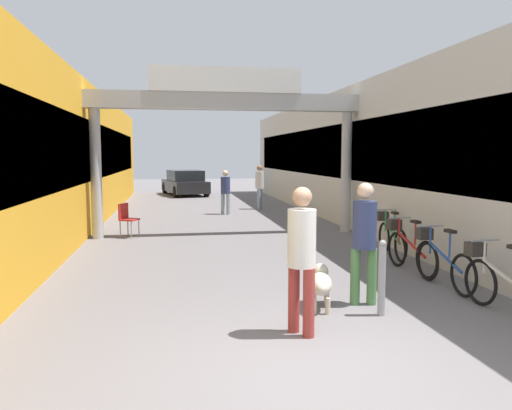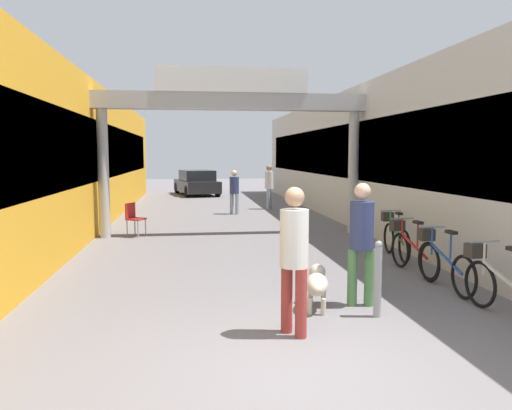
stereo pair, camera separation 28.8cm
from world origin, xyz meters
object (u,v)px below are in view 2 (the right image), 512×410
(bollard_post_metal, at_px, (378,278))
(parked_car_black, at_px, (197,183))
(dog_on_leash, at_px, (317,283))
(bicycle_silver_nearest, at_px, (500,284))
(bicycle_red_third, at_px, (411,249))
(pedestrian_carrying_crate, at_px, (234,189))
(pedestrian_with_dog, at_px, (362,236))
(bicycle_blue_second, at_px, (442,262))
(bicycle_green_farthest, at_px, (395,236))
(pedestrian_elderly_walking, at_px, (269,184))
(pedestrian_companion, at_px, (294,251))
(cafe_chair_red_nearer, at_px, (134,216))

(bollard_post_metal, distance_m, parked_car_black, 20.84)
(dog_on_leash, relative_size, bollard_post_metal, 0.81)
(dog_on_leash, bearing_deg, bicycle_silver_nearest, -15.15)
(dog_on_leash, distance_m, bicycle_red_third, 2.98)
(pedestrian_carrying_crate, relative_size, parked_car_black, 0.37)
(pedestrian_with_dog, bearing_deg, bicycle_blue_second, 24.30)
(pedestrian_carrying_crate, bearing_deg, parked_car_black, 97.97)
(bicycle_red_third, bearing_deg, bicycle_green_farthest, 78.93)
(dog_on_leash, distance_m, parked_car_black, 20.33)
(pedestrian_elderly_walking, bearing_deg, bicycle_blue_second, -85.51)
(bicycle_blue_second, bearing_deg, pedestrian_companion, -148.00)
(bollard_post_metal, bearing_deg, bicycle_blue_second, 38.42)
(pedestrian_companion, height_order, parked_car_black, pedestrian_companion)
(bicycle_red_third, bearing_deg, bicycle_silver_nearest, -88.17)
(bicycle_silver_nearest, distance_m, bicycle_green_farthest, 3.92)
(bicycle_red_third, height_order, cafe_chair_red_nearer, bicycle_red_third)
(pedestrian_with_dog, xyz_separation_m, pedestrian_companion, (-1.19, -1.03, 0.01))
(bicycle_green_farthest, height_order, cafe_chair_red_nearer, bicycle_green_farthest)
(pedestrian_with_dog, xyz_separation_m, bicycle_silver_nearest, (1.69, -0.70, -0.58))
(bicycle_blue_second, distance_m, cafe_chair_red_nearer, 8.09)
(bicycle_blue_second, bearing_deg, pedestrian_with_dog, -155.70)
(pedestrian_elderly_walking, height_order, bicycle_red_third, pedestrian_elderly_walking)
(pedestrian_elderly_walking, bearing_deg, bicycle_silver_nearest, -85.71)
(cafe_chair_red_nearer, bearing_deg, bicycle_green_farthest, -30.59)
(pedestrian_carrying_crate, xyz_separation_m, parked_car_black, (-1.25, 8.95, -0.26))
(bicycle_blue_second, distance_m, bollard_post_metal, 2.01)
(pedestrian_carrying_crate, height_order, parked_car_black, pedestrian_carrying_crate)
(cafe_chair_red_nearer, bearing_deg, pedestrian_with_dog, -59.48)
(pedestrian_carrying_crate, distance_m, parked_car_black, 9.04)
(bollard_post_metal, bearing_deg, pedestrian_carrying_crate, 94.31)
(bicycle_blue_second, relative_size, cafe_chair_red_nearer, 1.90)
(bicycle_red_third, xyz_separation_m, bicycle_green_farthest, (0.26, 1.35, 0.00))
(bicycle_silver_nearest, relative_size, parked_car_black, 0.39)
(pedestrian_with_dog, xyz_separation_m, cafe_chair_red_nearer, (-3.91, 6.63, -0.48))
(pedestrian_with_dog, xyz_separation_m, dog_on_leash, (-0.66, -0.06, -0.65))
(pedestrian_companion, distance_m, pedestrian_carrying_crate, 12.30)
(pedestrian_with_dog, xyz_separation_m, pedestrian_elderly_walking, (0.68, 12.75, -0.01))
(bicycle_silver_nearest, xyz_separation_m, bicycle_blue_second, (-0.06, 1.43, 0.00))
(bicycle_green_farthest, bearing_deg, bicycle_silver_nearest, -92.67)
(bicycle_red_third, relative_size, parked_car_black, 0.40)
(pedestrian_companion, xyz_separation_m, bicycle_blue_second, (2.82, 1.76, -0.59))
(pedestrian_elderly_walking, relative_size, parked_car_black, 0.41)
(pedestrian_with_dog, height_order, cafe_chair_red_nearer, pedestrian_with_dog)
(pedestrian_with_dog, bearing_deg, cafe_chair_red_nearer, 120.52)
(bollard_post_metal, relative_size, cafe_chair_red_nearer, 1.16)
(pedestrian_with_dog, distance_m, pedestrian_elderly_walking, 12.77)
(pedestrian_companion, distance_m, cafe_chair_red_nearer, 8.14)
(dog_on_leash, bearing_deg, pedestrian_carrying_crate, 90.88)
(dog_on_leash, bearing_deg, pedestrian_companion, -119.00)
(bicycle_silver_nearest, bearing_deg, bollard_post_metal, 173.47)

